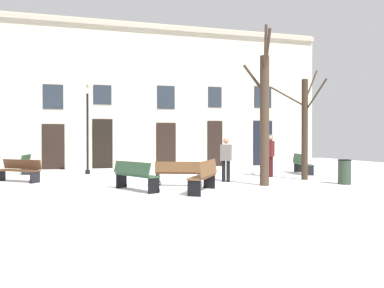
% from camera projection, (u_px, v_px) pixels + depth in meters
% --- Properties ---
extents(ground_plane, '(30.95, 30.95, 0.00)m').
position_uv_depth(ground_plane, '(204.00, 183.00, 13.34)').
color(ground_plane, white).
extents(building_facade, '(19.34, 0.60, 8.19)m').
position_uv_depth(building_facade, '(162.00, 96.00, 21.31)').
color(building_facade, beige).
rests_on(building_facade, ground).
extents(tree_left_of_center, '(2.16, 1.89, 4.42)m').
position_uv_depth(tree_left_of_center, '(305.00, 126.00, 14.54)').
color(tree_left_of_center, '#382B1E').
rests_on(tree_left_of_center, ground).
extents(tree_near_facade, '(1.21, 2.36, 5.16)m').
position_uv_depth(tree_near_facade, '(264.00, 115.00, 12.62)').
color(tree_near_facade, '#423326').
rests_on(tree_near_facade, ground).
extents(streetlamp, '(0.30, 0.30, 4.10)m').
position_uv_depth(streetlamp, '(87.00, 119.00, 16.86)').
color(streetlamp, black).
rests_on(streetlamp, ground).
extents(litter_bin, '(0.47, 0.47, 0.87)m').
position_uv_depth(litter_bin, '(344.00, 172.00, 13.00)').
color(litter_bin, '#2D3D2D').
rests_on(litter_bin, ground).
extents(bench_near_lamp, '(1.28, 1.84, 0.90)m').
position_uv_depth(bench_near_lamp, '(135.00, 175.00, 11.33)').
color(bench_near_lamp, '#2D4C33').
rests_on(bench_near_lamp, ground).
extents(bench_back_to_back_right, '(1.61, 0.96, 0.85)m').
position_uv_depth(bench_back_to_back_right, '(178.00, 173.00, 12.39)').
color(bench_back_to_back_right, brown).
rests_on(bench_back_to_back_right, ground).
extents(bench_near_center_tree, '(1.78, 1.52, 0.84)m').
position_uv_depth(bench_near_center_tree, '(19.00, 170.00, 13.74)').
color(bench_near_center_tree, '#51331E').
rests_on(bench_near_center_tree, ground).
extents(bench_facing_shops, '(0.90, 1.91, 0.92)m').
position_uv_depth(bench_facing_shops, '(302.00, 163.00, 17.08)').
color(bench_facing_shops, '#2D4C33').
rests_on(bench_facing_shops, ground).
extents(bench_far_corner, '(0.59, 1.75, 0.88)m').
position_uv_depth(bench_far_corner, '(29.00, 164.00, 17.26)').
color(bench_far_corner, '#2D4C33').
rests_on(bench_far_corner, ground).
extents(bench_by_litter_bin, '(1.36, 1.84, 0.96)m').
position_uv_depth(bench_by_litter_bin, '(204.00, 175.00, 11.01)').
color(bench_by_litter_bin, brown).
rests_on(bench_by_litter_bin, ground).
extents(person_near_bench, '(0.44, 0.40, 1.64)m').
position_uv_depth(person_near_bench, '(226.00, 158.00, 13.74)').
color(person_near_bench, black).
rests_on(person_near_bench, ground).
extents(person_crossing_plaza, '(0.42, 0.43, 1.79)m').
position_uv_depth(person_crossing_plaza, '(271.00, 153.00, 15.59)').
color(person_crossing_plaza, '#350F0F').
rests_on(person_crossing_plaza, ground).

